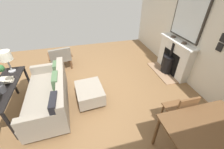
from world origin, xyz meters
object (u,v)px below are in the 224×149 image
(sofa, at_px, (50,95))
(dining_chair_near_fireplace, at_px, (181,110))
(dining_table, at_px, (210,134))
(ottoman, at_px, (90,93))
(mantel_bowl_near, at_px, (173,37))
(mantel_bowl_far, at_px, (184,43))
(armchair_accent, at_px, (60,57))
(table_lamp_near_end, at_px, (5,57))
(book_stack, at_px, (5,81))
(fireplace, at_px, (172,59))
(console_table, at_px, (6,90))

(sofa, bearing_deg, dining_chair_near_fireplace, 153.28)
(dining_table, bearing_deg, ottoman, -49.02)
(mantel_bowl_near, relative_size, dining_table, 0.12)
(mantel_bowl_far, xyz_separation_m, armchair_accent, (3.22, -1.25, -0.61))
(mantel_bowl_far, height_order, ottoman, mantel_bowl_far)
(table_lamp_near_end, relative_size, book_stack, 1.66)
(armchair_accent, distance_m, table_lamp_near_end, 1.56)
(fireplace, relative_size, dining_chair_near_fireplace, 1.52)
(ottoman, height_order, table_lamp_near_end, table_lamp_near_end)
(sofa, xyz_separation_m, ottoman, (-0.83, 0.02, -0.11))
(mantel_bowl_near, distance_m, mantel_bowl_far, 0.47)
(book_stack, bearing_deg, fireplace, -173.48)
(fireplace, bearing_deg, book_stack, 6.52)
(ottoman, distance_m, table_lamp_near_end, 1.86)
(dining_table, relative_size, dining_chair_near_fireplace, 1.39)
(mantel_bowl_far, bearing_deg, sofa, 6.25)
(mantel_bowl_far, distance_m, console_table, 4.14)
(console_table, relative_size, table_lamp_near_end, 2.99)
(armchair_accent, distance_m, console_table, 1.86)
(sofa, height_order, dining_table, sofa)
(armchair_accent, bearing_deg, dining_table, 122.73)
(fireplace, distance_m, dining_table, 2.55)
(console_table, xyz_separation_m, dining_chair_near_fireplace, (-3.04, 1.17, -0.14))
(fireplace, bearing_deg, console_table, 8.32)
(mantel_bowl_near, height_order, mantel_bowl_far, mantel_bowl_far)
(armchair_accent, height_order, table_lamp_near_end, table_lamp_near_end)
(mantel_bowl_far, height_order, dining_chair_near_fireplace, mantel_bowl_far)
(fireplace, distance_m, book_stack, 4.12)
(sofa, relative_size, armchair_accent, 2.28)
(fireplace, height_order, dining_chair_near_fireplace, fireplace)
(mantel_bowl_near, height_order, sofa, mantel_bowl_near)
(fireplace, xyz_separation_m, mantel_bowl_near, (-0.03, -0.24, 0.58))
(dining_table, height_order, dining_chair_near_fireplace, dining_chair_near_fireplace)
(sofa, distance_m, dining_table, 2.90)
(ottoman, bearing_deg, table_lamp_near_end, -19.48)
(mantel_bowl_far, xyz_separation_m, dining_chair_near_fireplace, (1.06, 1.54, -0.52))
(mantel_bowl_far, distance_m, ottoman, 2.69)
(mantel_bowl_near, relative_size, armchair_accent, 0.18)
(sofa, bearing_deg, mantel_bowl_far, -173.75)
(fireplace, bearing_deg, table_lamp_near_end, 0.97)
(mantel_bowl_far, relative_size, sofa, 0.07)
(sofa, bearing_deg, table_lamp_near_end, -36.04)
(mantel_bowl_far, distance_m, sofa, 3.46)
(fireplace, height_order, sofa, fireplace)
(mantel_bowl_far, relative_size, armchair_accent, 0.16)
(table_lamp_near_end, distance_m, dining_chair_near_fireplace, 3.53)
(armchair_accent, bearing_deg, ottoman, 112.23)
(sofa, bearing_deg, fireplace, -169.83)
(dining_table, bearing_deg, fireplace, -113.94)
(armchair_accent, xyz_separation_m, console_table, (0.89, 1.62, 0.23))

